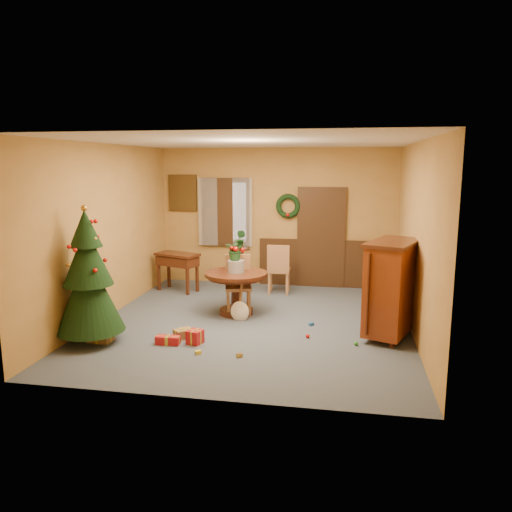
% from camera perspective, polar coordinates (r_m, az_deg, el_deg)
% --- Properties ---
extents(room_envelope, '(5.50, 5.50, 5.50)m').
position_cam_1_polar(room_envelope, '(10.58, 3.43, 2.58)').
color(room_envelope, '#394753').
rests_on(room_envelope, ground).
extents(dining_table, '(1.08, 1.08, 0.74)m').
position_cam_1_polar(dining_table, '(8.59, -2.29, -3.32)').
color(dining_table, black).
rests_on(dining_table, floor).
extents(urn, '(0.29, 0.29, 0.21)m').
position_cam_1_polar(urn, '(8.52, -2.30, -1.18)').
color(urn, slate).
rests_on(urn, dining_table).
extents(centerpiece_plant, '(0.34, 0.29, 0.38)m').
position_cam_1_polar(centerpiece_plant, '(8.46, -2.32, 0.76)').
color(centerpiece_plant, '#1E4C23').
rests_on(centerpiece_plant, urn).
extents(chair_near, '(0.54, 0.54, 1.02)m').
position_cam_1_polar(chair_near, '(8.67, -2.06, -3.01)').
color(chair_near, '#8D5D38').
rests_on(chair_near, floor).
extents(chair_far, '(0.45, 0.45, 1.01)m').
position_cam_1_polar(chair_far, '(9.92, 2.61, -1.32)').
color(chair_far, '#8D5D38').
rests_on(chair_far, floor).
extents(guitar, '(0.37, 0.51, 0.72)m').
position_cam_1_polar(guitar, '(8.29, -1.87, -4.91)').
color(guitar, '#F8EBCE').
rests_on(guitar, floor).
extents(plant_stand, '(0.35, 0.35, 0.90)m').
position_cam_1_polar(plant_stand, '(10.10, -1.74, -0.99)').
color(plant_stand, black).
rests_on(plant_stand, floor).
extents(stand_plant, '(0.25, 0.23, 0.37)m').
position_cam_1_polar(stand_plant, '(10.01, -1.76, 1.96)').
color(stand_plant, '#19471E').
rests_on(stand_plant, plant_stand).
extents(christmas_tree, '(0.97, 0.97, 2.00)m').
position_cam_1_polar(christmas_tree, '(7.53, -18.61, -2.47)').
color(christmas_tree, '#382111').
rests_on(christmas_tree, floor).
extents(writing_desk, '(0.98, 0.72, 0.78)m').
position_cam_1_polar(writing_desk, '(10.26, -8.96, -0.75)').
color(writing_desk, black).
rests_on(writing_desk, floor).
extents(sideboard, '(0.97, 1.28, 1.46)m').
position_cam_1_polar(sideboard, '(7.68, 15.23, -3.33)').
color(sideboard, '#572109').
rests_on(sideboard, floor).
extents(gift_a, '(0.34, 0.26, 0.18)m').
position_cam_1_polar(gift_a, '(7.75, -17.34, -8.66)').
color(gift_a, brown).
rests_on(gift_a, floor).
extents(gift_b, '(0.25, 0.25, 0.20)m').
position_cam_1_polar(gift_b, '(7.37, -6.98, -9.16)').
color(gift_b, '#A9161A').
rests_on(gift_b, floor).
extents(gift_c, '(0.31, 0.31, 0.14)m').
position_cam_1_polar(gift_c, '(7.61, -8.31, -8.77)').
color(gift_c, brown).
rests_on(gift_c, floor).
extents(gift_d, '(0.35, 0.15, 0.12)m').
position_cam_1_polar(gift_d, '(7.41, -10.04, -9.45)').
color(gift_d, '#A9161A').
rests_on(gift_d, floor).
extents(toy_a, '(0.09, 0.09, 0.05)m').
position_cam_1_polar(toy_a, '(8.16, 6.33, -7.74)').
color(toy_a, '#255DA1').
rests_on(toy_a, floor).
extents(toy_b, '(0.06, 0.06, 0.06)m').
position_cam_1_polar(toy_b, '(7.40, 11.36, -9.78)').
color(toy_b, '#298825').
rests_on(toy_b, floor).
extents(toy_c, '(0.09, 0.09, 0.05)m').
position_cam_1_polar(toy_c, '(7.00, -6.63, -10.88)').
color(toy_c, gold).
rests_on(toy_c, floor).
extents(toy_d, '(0.06, 0.06, 0.06)m').
position_cam_1_polar(toy_d, '(7.59, 5.93, -9.09)').
color(toy_d, red).
rests_on(toy_d, floor).
extents(toy_e, '(0.09, 0.09, 0.05)m').
position_cam_1_polar(toy_e, '(6.85, -1.91, -11.29)').
color(toy_e, '#C28B2D').
rests_on(toy_e, floor).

